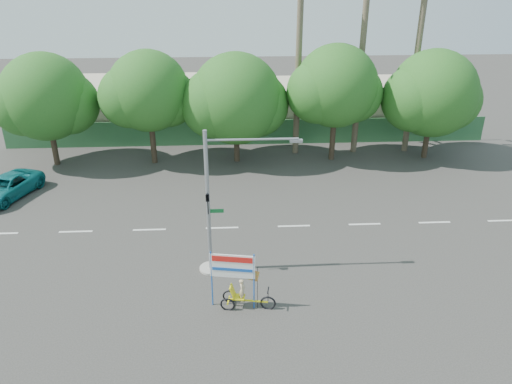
{
  "coord_description": "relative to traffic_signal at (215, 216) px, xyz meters",
  "views": [
    {
      "loc": [
        -1.38,
        -16.17,
        13.64
      ],
      "look_at": [
        -0.27,
        5.18,
        3.5
      ],
      "focal_mm": 35.0,
      "sensor_mm": 36.0,
      "label": 1
    }
  ],
  "objects": [
    {
      "name": "ground",
      "position": [
        2.2,
        -3.98,
        -2.92
      ],
      "size": [
        120.0,
        120.0,
        0.0
      ],
      "primitive_type": "plane",
      "color": "#33302D",
      "rests_on": "ground"
    },
    {
      "name": "fence",
      "position": [
        2.2,
        17.52,
        -1.92
      ],
      "size": [
        38.0,
        0.08,
        2.0
      ],
      "primitive_type": "cube",
      "color": "#336B3D",
      "rests_on": "ground"
    },
    {
      "name": "building_left",
      "position": [
        -7.8,
        22.02,
        -0.92
      ],
      "size": [
        12.0,
        8.0,
        4.0
      ],
      "primitive_type": "cube",
      "color": "beige",
      "rests_on": "ground"
    },
    {
      "name": "building_right",
      "position": [
        10.2,
        22.02,
        -1.12
      ],
      "size": [
        14.0,
        8.0,
        3.6
      ],
      "primitive_type": "cube",
      "color": "beige",
      "rests_on": "ground"
    },
    {
      "name": "tree_far_left",
      "position": [
        -11.85,
        14.02,
        1.84
      ],
      "size": [
        7.14,
        6.0,
        7.96
      ],
      "color": "#473828",
      "rests_on": "ground"
    },
    {
      "name": "tree_left",
      "position": [
        -4.85,
        14.02,
        2.14
      ],
      "size": [
        6.66,
        5.6,
        8.07
      ],
      "color": "#473828",
      "rests_on": "ground"
    },
    {
      "name": "tree_center",
      "position": [
        1.14,
        14.02,
        1.55
      ],
      "size": [
        7.62,
        6.4,
        7.85
      ],
      "color": "#473828",
      "rests_on": "ground"
    },
    {
      "name": "tree_right",
      "position": [
        8.15,
        14.02,
        2.32
      ],
      "size": [
        6.9,
        5.8,
        8.36
      ],
      "color": "#473828",
      "rests_on": "ground"
    },
    {
      "name": "tree_far_right",
      "position": [
        15.15,
        14.02,
        1.73
      ],
      "size": [
        7.38,
        6.2,
        7.94
      ],
      "color": "#473828",
      "rests_on": "ground"
    },
    {
      "name": "palm_tall",
      "position": [
        10.2,
        15.52,
        7.55
      ],
      "size": [
        3.73,
        3.79,
        17.45
      ],
      "color": "#70604C",
      "rests_on": "ground"
    },
    {
      "name": "palm_mid",
      "position": [
        14.2,
        15.52,
        6.48
      ],
      "size": [
        3.73,
        3.79,
        15.45
      ],
      "color": "#70604C",
      "rests_on": "ground"
    },
    {
      "name": "palm_short",
      "position": [
        5.7,
        15.52,
        5.94
      ],
      "size": [
        3.73,
        3.79,
        14.45
      ],
      "color": "#70604C",
      "rests_on": "ground"
    },
    {
      "name": "traffic_signal",
      "position": [
        0.0,
        0.0,
        0.0
      ],
      "size": [
        4.72,
        1.1,
        7.0
      ],
      "color": "gray",
      "rests_on": "ground"
    },
    {
      "name": "trike_billboard",
      "position": [
        1.0,
        -2.89,
        -1.82
      ],
      "size": [
        2.75,
        0.88,
        2.73
      ],
      "rotation": [
        0.0,
        0.0,
        -0.17
      ],
      "color": "black",
      "rests_on": "ground"
    },
    {
      "name": "pickup_truck",
      "position": [
        -13.18,
        8.62,
        -2.23
      ],
      "size": [
        3.83,
        5.41,
        1.37
      ],
      "primitive_type": "imported",
      "rotation": [
        0.0,
        0.0,
        -0.35
      ],
      "color": "#106D72",
      "rests_on": "ground"
    }
  ]
}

